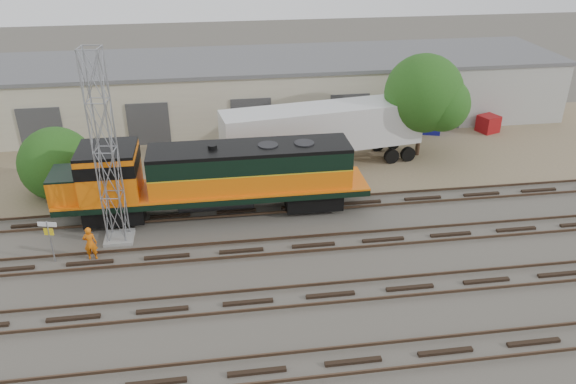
{
  "coord_description": "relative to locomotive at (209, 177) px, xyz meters",
  "views": [
    {
      "loc": [
        -1.17,
        -24.36,
        16.91
      ],
      "look_at": [
        2.94,
        4.0,
        2.2
      ],
      "focal_mm": 35.0,
      "sensor_mm": 36.0,
      "label": 1
    }
  ],
  "objects": [
    {
      "name": "dumpster_red",
      "position": [
        23.13,
        10.8,
        -1.83
      ],
      "size": [
        1.9,
        1.84,
        1.4
      ],
      "primitive_type": "cube",
      "rotation": [
        0.0,
        0.0,
        0.36
      ],
      "color": "maroon",
      "rests_on": "ground"
    },
    {
      "name": "signal_tower",
      "position": [
        -5.22,
        -2.2,
        2.73
      ],
      "size": [
        1.59,
        1.59,
        10.81
      ],
      "rotation": [
        0.0,
        0.0,
        -0.14
      ],
      "color": "gray",
      "rests_on": "ground"
    },
    {
      "name": "locomotive",
      "position": [
        0.0,
        0.0,
        0.0
      ],
      "size": [
        18.46,
        3.24,
        4.44
      ],
      "color": "black",
      "rests_on": "tracks"
    },
    {
      "name": "tracks",
      "position": [
        1.53,
        -9.0,
        -2.45
      ],
      "size": [
        80.0,
        20.4,
        0.28
      ],
      "color": "black",
      "rests_on": "ground"
    },
    {
      "name": "worker",
      "position": [
        -6.4,
        -3.99,
        -1.56
      ],
      "size": [
        0.71,
        0.47,
        1.93
      ],
      "primitive_type": "imported",
      "rotation": [
        0.0,
        0.0,
        3.15
      ],
      "color": "#DB610C",
      "rests_on": "ground"
    },
    {
      "name": "sign_post",
      "position": [
        -8.34,
        -4.01,
        -0.8
      ],
      "size": [
        0.99,
        0.26,
        2.46
      ],
      "color": "gray",
      "rests_on": "ground"
    },
    {
      "name": "tree_east",
      "position": [
        15.93,
        6.75,
        2.14
      ],
      "size": [
        5.95,
        5.66,
        7.65
      ],
      "color": "#382619",
      "rests_on": "ground"
    },
    {
      "name": "warehouse",
      "position": [
        1.57,
        16.98,
        0.13
      ],
      "size": [
        58.4,
        10.4,
        5.3
      ],
      "color": "beige",
      "rests_on": "ground"
    },
    {
      "name": "ground",
      "position": [
        1.53,
        -6.0,
        -2.53
      ],
      "size": [
        140.0,
        140.0,
        0.0
      ],
      "primitive_type": "plane",
      "color": "#47423A",
      "rests_on": "ground"
    },
    {
      "name": "dirt_strip",
      "position": [
        1.53,
        9.0,
        -2.52
      ],
      "size": [
        80.0,
        16.0,
        0.02
      ],
      "primitive_type": "cube",
      "color": "#726047",
      "rests_on": "ground"
    },
    {
      "name": "tree_mid",
      "position": [
        -9.41,
        4.1,
        -0.55
      ],
      "size": [
        4.98,
        4.75,
        4.75
      ],
      "color": "#382619",
      "rests_on": "ground"
    },
    {
      "name": "semi_trailer",
      "position": [
        8.47,
        6.27,
        0.25
      ],
      "size": [
        14.62,
        4.98,
        4.42
      ],
      "rotation": [
        0.0,
        0.0,
        0.15
      ],
      "color": "silver",
      "rests_on": "ground"
    },
    {
      "name": "dumpster_blue",
      "position": [
        18.29,
        11.34,
        -1.78
      ],
      "size": [
        1.98,
        1.92,
        1.5
      ],
      "primitive_type": "cube",
      "rotation": [
        0.0,
        0.0,
        -0.31
      ],
      "color": "navy",
      "rests_on": "ground"
    }
  ]
}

